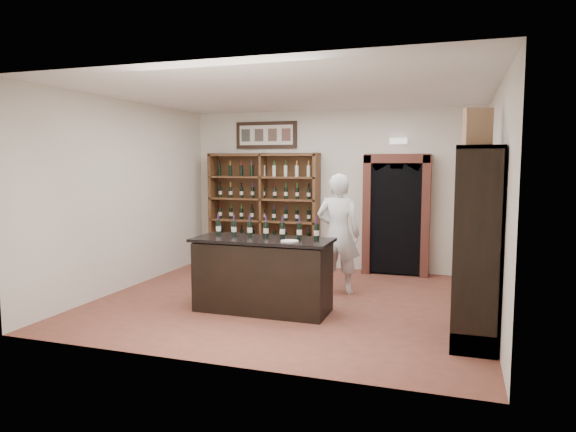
{
  "coord_description": "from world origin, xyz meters",
  "views": [
    {
      "loc": [
        2.28,
        -6.99,
        2.03
      ],
      "look_at": [
        -0.14,
        0.3,
        1.22
      ],
      "focal_mm": 32.0,
      "sensor_mm": 36.0,
      "label": 1
    }
  ],
  "objects_px": {
    "shopkeeper": "(338,234)",
    "wine_crate": "(478,128)",
    "side_cabinet": "(477,275)",
    "counter_bottle_0": "(218,227)",
    "wine_shelf": "(264,210)",
    "tasting_counter": "(263,275)"
  },
  "relations": [
    {
      "from": "tasting_counter",
      "to": "shopkeeper",
      "type": "bearing_deg",
      "value": 59.4
    },
    {
      "from": "wine_shelf",
      "to": "wine_crate",
      "type": "relative_size",
      "value": 4.93
    },
    {
      "from": "wine_shelf",
      "to": "tasting_counter",
      "type": "xyz_separation_m",
      "value": [
        1.1,
        -2.93,
        -0.61
      ]
    },
    {
      "from": "side_cabinet",
      "to": "wine_crate",
      "type": "distance_m",
      "value": 1.7
    },
    {
      "from": "wine_shelf",
      "to": "wine_crate",
      "type": "distance_m",
      "value": 4.96
    },
    {
      "from": "counter_bottle_0",
      "to": "wine_crate",
      "type": "distance_m",
      "value": 3.64
    },
    {
      "from": "tasting_counter",
      "to": "counter_bottle_0",
      "type": "height_order",
      "value": "counter_bottle_0"
    },
    {
      "from": "wine_shelf",
      "to": "counter_bottle_0",
      "type": "height_order",
      "value": "wine_shelf"
    },
    {
      "from": "counter_bottle_0",
      "to": "tasting_counter",
      "type": "bearing_deg",
      "value": -10.22
    },
    {
      "from": "side_cabinet",
      "to": "shopkeeper",
      "type": "distance_m",
      "value": 2.53
    },
    {
      "from": "side_cabinet",
      "to": "wine_crate",
      "type": "relative_size",
      "value": 4.93
    },
    {
      "from": "tasting_counter",
      "to": "side_cabinet",
      "type": "relative_size",
      "value": 0.85
    },
    {
      "from": "shopkeeper",
      "to": "wine_crate",
      "type": "relative_size",
      "value": 4.16
    },
    {
      "from": "wine_shelf",
      "to": "shopkeeper",
      "type": "relative_size",
      "value": 1.19
    },
    {
      "from": "tasting_counter",
      "to": "side_cabinet",
      "type": "distance_m",
      "value": 2.75
    },
    {
      "from": "wine_shelf",
      "to": "tasting_counter",
      "type": "bearing_deg",
      "value": -69.44
    },
    {
      "from": "shopkeeper",
      "to": "wine_crate",
      "type": "distance_m",
      "value": 2.75
    },
    {
      "from": "counter_bottle_0",
      "to": "wine_crate",
      "type": "relative_size",
      "value": 0.67
    },
    {
      "from": "wine_crate",
      "to": "side_cabinet",
      "type": "bearing_deg",
      "value": -101.67
    },
    {
      "from": "wine_shelf",
      "to": "tasting_counter",
      "type": "relative_size",
      "value": 1.17
    },
    {
      "from": "counter_bottle_0",
      "to": "side_cabinet",
      "type": "bearing_deg",
      "value": -7.11
    },
    {
      "from": "counter_bottle_0",
      "to": "wine_crate",
      "type": "xyz_separation_m",
      "value": [
        3.4,
        -0.12,
        1.32
      ]
    }
  ]
}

